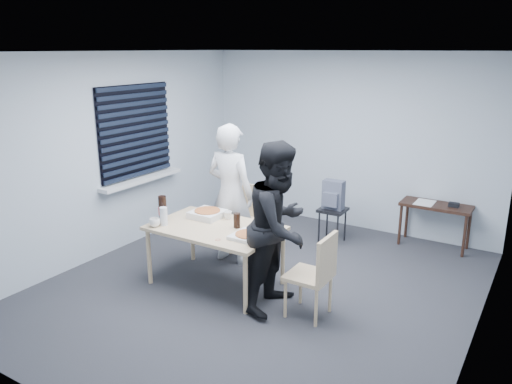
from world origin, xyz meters
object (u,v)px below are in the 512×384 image
Objects in this scene: side_table at (436,210)px; soda_bottle at (163,209)px; mug_a at (155,223)px; chair_far at (251,214)px; backpack at (333,195)px; mug_b at (228,215)px; person_black at (279,227)px; stool at (333,216)px; chair_right at (317,270)px; person_white at (231,194)px; dining_table at (215,232)px.

soda_bottle reaches higher than side_table.
side_table is 3.75m from mug_a.
backpack is at bearing 45.91° from chair_far.
chair_far is 8.90× the size of mug_b.
person_black is 3.59× the size of stool.
person_black is 2.04m from stool.
backpack is 1.73m from mug_b.
chair_right is 2.21× the size of backpack.
person_black is at bearing 177.67° from chair_right.
chair_right is 0.50× the size of person_black.
chair_right is 2.09m from stool.
stool is (-0.24, 1.96, -0.50)m from person_black.
stool is at bearing 46.33° from chair_far.
soda_bottle is (-1.91, -0.10, 0.34)m from chair_right.
chair_right is 1.40m from mug_b.
mug_a is 0.21m from soda_bottle.
chair_far is at bearing 43.30° from person_black.
chair_right is 0.58m from person_black.
person_black reaches higher than soda_bottle.
person_white is at bearing -139.06° from side_table.
chair_right is 2.61m from side_table.
dining_table is 3.10m from side_table.
mug_a reaches higher than side_table.
person_white reaches higher than mug_b.
stool is at bearing 71.90° from dining_table.
mug_b is at bearing 164.54° from chair_right.
person_white and person_black have the same top height.
chair_right is 2.90× the size of soda_bottle.
backpack is at bearing 71.79° from dining_table.
soda_bottle is (-0.61, -0.18, 0.21)m from dining_table.
stool is 1.23× the size of backpack.
mug_b is (0.16, -0.76, 0.23)m from chair_far.
soda_bottle is (-0.38, -0.82, -0.04)m from person_white.
mug_a is (-0.39, -1.41, 0.24)m from chair_far.
mug_a is 1.23× the size of mug_b.
backpack is 3.27× the size of mug_a.
person_black is at bearing -83.11° from stool.
soda_bottle reaches higher than chair_far.
person_white is 2.81m from side_table.
chair_right is 8.90× the size of mug_b.
person_white is at bearing 119.43° from mug_b.
stool is at bearing 90.01° from backpack.
dining_table is 3.57× the size of backpack.
chair_far is (-0.19, 1.05, -0.13)m from dining_table.
person_black is 1.97m from backpack.
mug_b is 0.75m from soda_bottle.
person_black is at bearing -21.46° from mug_b.
backpack is at bearing 59.12° from soda_bottle.
backpack is at bearing 67.81° from mug_b.
side_table is at bearing -21.89° from person_black.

